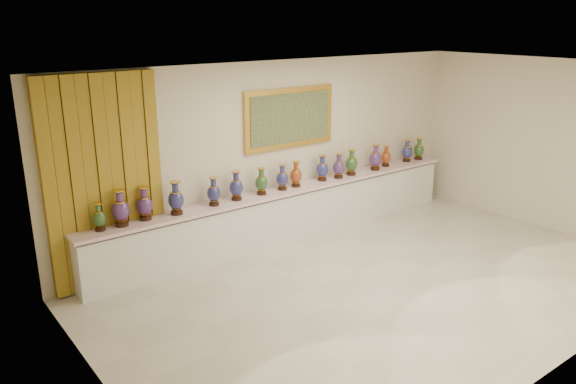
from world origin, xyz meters
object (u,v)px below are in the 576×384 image
at_px(vase_1, 121,210).
at_px(vase_0, 99,218).
at_px(counter, 288,214).
at_px(vase_2, 145,205).

bearing_deg(vase_1, vase_0, 179.40).
bearing_deg(vase_0, counter, 0.26).
distance_m(counter, vase_0, 3.27).
xyz_separation_m(counter, vase_1, (-2.91, -0.02, 0.69)).
bearing_deg(vase_1, counter, 0.34).
distance_m(counter, vase_2, 2.63).
relative_size(counter, vase_1, 14.11).
bearing_deg(vase_2, vase_1, -174.59).
xyz_separation_m(counter, vase_0, (-3.21, -0.01, 0.64)).
relative_size(vase_1, vase_2, 1.06).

